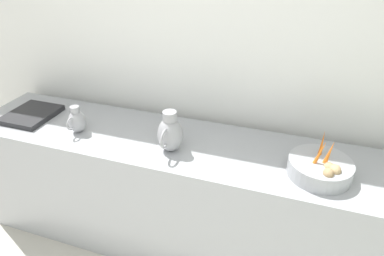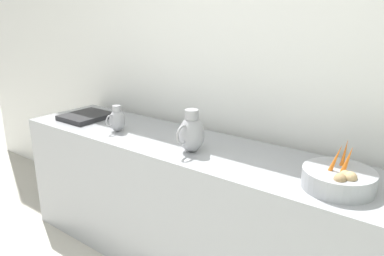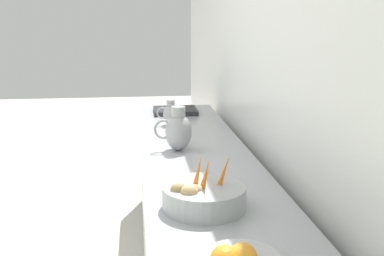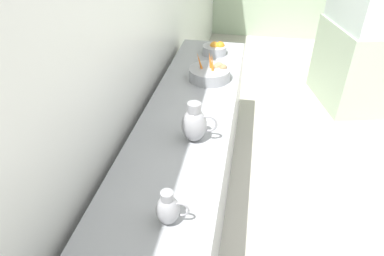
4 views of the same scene
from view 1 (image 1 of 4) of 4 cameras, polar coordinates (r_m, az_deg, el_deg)
tile_wall_left at (r=2.08m, az=18.67°, el=15.46°), size 0.10×7.83×3.00m
prep_counter at (r=2.29m, az=0.93°, el=-12.18°), size 0.61×3.10×0.87m
vegetable_colander at (r=1.87m, az=21.12°, el=-6.41°), size 0.33×0.33×0.22m
metal_pitcher_tall at (r=1.92m, az=-3.78°, el=-0.94°), size 0.21×0.15×0.25m
metal_pitcher_short at (r=2.23m, az=-19.16°, el=1.18°), size 0.15×0.11×0.18m
counter_sink_basin at (r=2.58m, az=-25.81°, el=2.09°), size 0.34×0.30×0.04m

